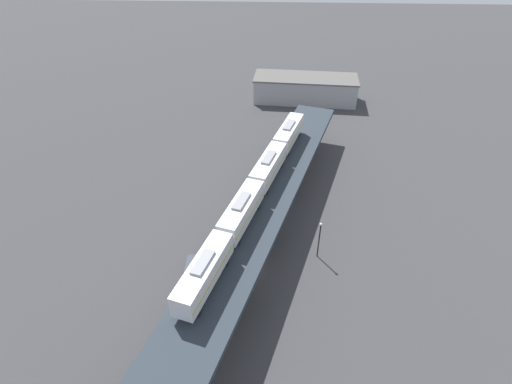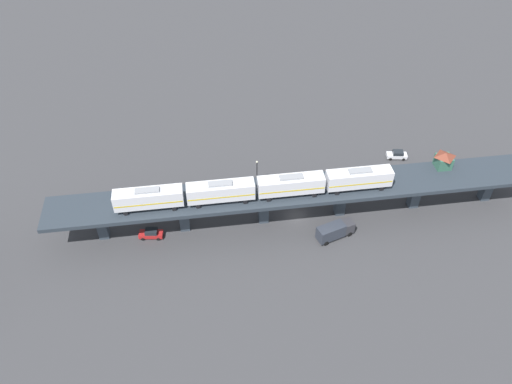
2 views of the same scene
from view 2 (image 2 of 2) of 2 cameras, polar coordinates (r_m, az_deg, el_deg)
The scene contains 8 objects.
ground_plane at distance 97.54m, azimuth 4.62°, elevation -2.84°, with size 400.00×400.00×0.00m, color #38383A.
elevated_viaduct at distance 93.16m, azimuth 4.93°, elevation -0.09°, with size 34.16×90.60×7.39m.
subway_train at distance 88.53m, azimuth 0.00°, elevation 0.49°, with size 16.82×48.55×4.45m.
signal_hut at distance 102.35m, azimuth 20.69°, elevation 3.49°, with size 4.00×4.00×3.40m.
street_car_red at distance 94.95m, azimuth -11.90°, elevation -4.66°, with size 3.45×4.75×1.89m.
street_car_white at distance 114.54m, azimuth 15.82°, elevation 4.13°, with size 3.57×4.74×1.89m.
delivery_truck at distance 93.43m, azimuth 9.00°, elevation -4.38°, with size 2.50×7.25×3.20m.
street_lamp at distance 100.76m, azimuth 0.11°, elevation 2.30°, with size 0.44×0.44×6.94m.
Camera 2 is at (-58.80, 35.34, 69.34)m, focal length 35.00 mm.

